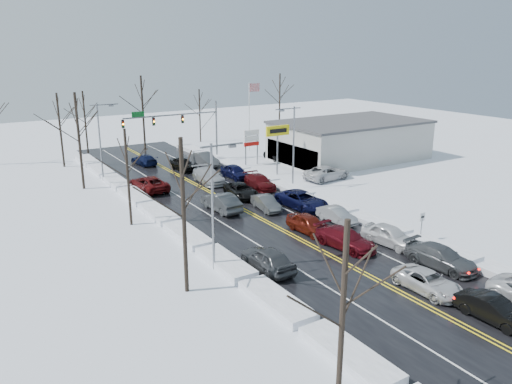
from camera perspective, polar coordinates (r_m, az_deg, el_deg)
ground at (r=42.97m, az=2.87°, el=-4.30°), size 160.00×160.00×0.00m
road_surface at (r=44.52m, az=1.40°, el=-3.52°), size 14.00×84.00×0.01m
snow_bank_left at (r=41.10m, az=-7.53°, el=-5.41°), size 1.91×72.00×0.54m
snow_bank_right at (r=48.89m, az=8.87°, el=-1.88°), size 1.91×72.00×0.54m
traffic_signal_mast at (r=67.15m, az=-8.42°, el=7.92°), size 13.28×0.39×8.00m
tires_plus_sign at (r=60.20m, az=2.48°, el=6.64°), size 3.20×0.34×6.00m
used_vehicles_sign at (r=65.46m, az=-0.52°, el=5.96°), size 2.20×0.22×4.65m
speed_limit_sign at (r=42.22m, az=18.44°, el=-3.18°), size 0.55×0.09×2.35m
flagpole at (r=74.22m, az=-0.67°, el=9.23°), size 1.87×1.20×10.00m
dealership_building at (r=70.45m, az=10.66°, el=5.88°), size 20.40×12.40×5.30m
streetlight_ne at (r=54.08m, az=4.15°, el=5.84°), size 3.20×0.25×9.00m
streetlight_sw at (r=33.95m, az=-4.70°, el=-0.54°), size 3.20×0.25×9.00m
streetlight_nw at (r=59.64m, az=-17.26°, el=6.14°), size 3.20×0.25×9.00m
tree_left_a at (r=19.79m, az=10.03°, el=-10.53°), size 3.60×3.60×9.00m
tree_left_b at (r=30.43m, az=-8.39°, el=0.62°), size 4.00×4.00×10.00m
tree_left_c at (r=43.80m, az=-14.58°, el=3.70°), size 3.40×3.40×8.50m
tree_left_d at (r=56.75m, az=-19.74°, el=7.50°), size 4.20×4.20×10.50m
tree_left_e at (r=68.58m, az=-21.61°, el=8.11°), size 3.80×3.80×9.50m
tree_far_b at (r=76.40m, az=-19.05°, el=8.83°), size 3.60×3.60×9.00m
tree_far_c at (r=76.55m, az=-12.89°, el=10.37°), size 4.40×4.40×11.00m
tree_far_d at (r=81.90m, az=-6.48°, el=9.81°), size 3.40×3.40×8.50m
tree_far_e at (r=90.20m, az=2.73°, el=11.39°), size 4.20×4.20×10.50m
queued_car_1 at (r=32.47m, az=25.38°, el=-13.18°), size 1.64×4.42×1.44m
queued_car_2 at (r=34.49m, az=18.94°, el=-10.65°), size 2.24×4.79×1.33m
queued_car_3 at (r=39.77m, az=10.11°, el=-6.29°), size 2.81×5.51×1.53m
queued_car_4 at (r=42.47m, az=6.04°, el=-4.63°), size 2.04×4.63×1.55m
queued_car_5 at (r=47.98m, az=1.15°, el=-2.04°), size 1.92×4.29×1.37m
queued_car_6 at (r=52.04m, az=-1.73°, el=-0.56°), size 3.00×5.36×1.41m
queued_car_7 at (r=57.65m, az=-5.44°, el=1.06°), size 2.70×5.82×1.64m
queued_car_8 at (r=63.86m, az=-8.31°, el=2.47°), size 2.19×4.86×1.62m
queued_car_11 at (r=38.24m, az=20.26°, el=-8.05°), size 2.67×5.50×1.54m
queued_car_12 at (r=41.10m, az=14.96°, el=-5.85°), size 2.41×4.94×1.62m
queued_car_13 at (r=45.22m, az=9.17°, el=-3.42°), size 1.62×4.16×1.35m
queued_car_14 at (r=48.65m, az=5.27°, el=-1.84°), size 3.14×6.07×1.64m
queued_car_15 at (r=55.21m, az=0.43°, el=0.45°), size 2.57×5.25×1.47m
queued_car_16 at (r=59.45m, az=-2.38°, el=1.60°), size 1.97×4.72×1.60m
queued_car_17 at (r=66.04m, az=-5.83°, el=3.03°), size 2.01×5.20×1.69m
oncoming_car_0 at (r=47.84m, az=-3.97°, el=-2.13°), size 1.98×5.28×1.72m
oncoming_car_1 at (r=55.50m, az=-12.10°, el=0.16°), size 3.11×6.03×1.63m
oncoming_car_2 at (r=67.83m, az=-12.64°, el=3.07°), size 2.51×4.97×1.38m
oncoming_car_3 at (r=35.55m, az=1.34°, el=-8.86°), size 2.03×4.92×1.67m
parked_car_0 at (r=59.36m, az=8.08°, el=1.42°), size 6.15×3.25×1.65m
parked_car_1 at (r=65.21m, az=7.12°, el=2.81°), size 2.10×4.66×1.32m
parked_car_2 at (r=69.22m, az=2.23°, el=3.72°), size 2.22×4.75×1.57m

